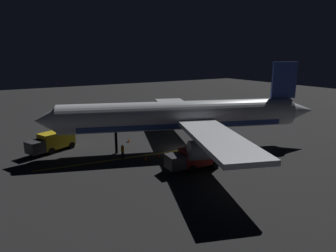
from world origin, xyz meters
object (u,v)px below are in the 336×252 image
airliner (185,117)px  baggage_truck (53,142)px  traffic_cone_near_left (128,140)px  catering_truck (195,158)px  traffic_cone_near_right (159,156)px  ground_crew_worker (123,151)px  traffic_cone_under_wing (146,158)px

airliner → baggage_truck: size_ratio=5.63×
airliner → traffic_cone_near_left: airliner is taller
airliner → catering_truck: 7.76m
traffic_cone_near_right → traffic_cone_near_left: bearing=3.7°
ground_crew_worker → traffic_cone_near_right: bearing=-119.3°
baggage_truck → traffic_cone_near_left: 10.34m
catering_truck → ground_crew_worker: (7.27, 5.66, -0.32)m
catering_truck → traffic_cone_near_left: 13.54m
catering_truck → ground_crew_worker: bearing=37.9°
traffic_cone_near_right → traffic_cone_under_wing: (0.02, 1.83, 0.00)m
baggage_truck → traffic_cone_under_wing: 13.08m
airliner → traffic_cone_near_right: size_ratio=66.69×
ground_crew_worker → traffic_cone_near_left: 6.96m
traffic_cone_near_left → traffic_cone_near_right: size_ratio=1.00×
ground_crew_worker → traffic_cone_near_right: ground_crew_worker is taller
airliner → baggage_truck: airliner is taller
baggage_truck → airliner: bearing=-118.1°
ground_crew_worker → catering_truck: bearing=-142.1°
airliner → baggage_truck: (8.28, 15.48, -3.21)m
traffic_cone_under_wing → traffic_cone_near_left: bearing=-9.0°
baggage_truck → traffic_cone_near_right: baggage_truck is taller
catering_truck → traffic_cone_near_left: size_ratio=11.54×
catering_truck → ground_crew_worker: 9.22m
traffic_cone_near_left → ground_crew_worker: bearing=150.6°
airliner → catering_truck: airliner is taller
catering_truck → ground_crew_worker: catering_truck is taller
catering_truck → traffic_cone_near_left: (13.32, 2.26, -0.96)m
traffic_cone_near_left → traffic_cone_near_right: same height
airliner → traffic_cone_near_left: size_ratio=66.69×
traffic_cone_near_left → traffic_cone_near_right: (-8.24, -0.53, 0.00)m
ground_crew_worker → traffic_cone_near_right: 4.54m
traffic_cone_near_right → ground_crew_worker: bearing=60.7°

